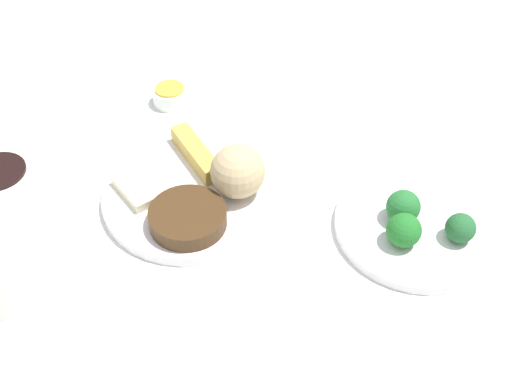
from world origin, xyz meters
The scene contains 14 objects.
tabletop centered at (0.00, 0.00, 0.01)m, with size 2.20×2.20×0.02m, color white.
main_plate centered at (-0.03, -0.04, 0.03)m, with size 0.25×0.25×0.02m, color white.
rice_scoop centered at (-0.09, 0.00, 0.07)m, with size 0.08×0.08×0.08m, color tan.
spring_roll centered at (-0.07, -0.09, 0.05)m, with size 0.12×0.03×0.03m, color gold.
crab_rangoon_wonton centered at (0.02, -0.07, 0.04)m, with size 0.07×0.07×0.01m, color beige.
stir_fry_heap centered at (0.00, 0.02, 0.05)m, with size 0.10×0.10×0.02m, color #422B15.
broccoli_plate centered at (-0.26, 0.18, 0.03)m, with size 0.22×0.22×0.01m, color white.
broccoli_floret_0 centered at (-0.25, 0.16, 0.06)m, with size 0.05×0.05×0.05m, color #256F30.
broccoli_floret_1 centered at (-0.22, 0.19, 0.06)m, with size 0.05×0.05×0.05m, color #217127.
broccoli_floret_2 centered at (-0.29, 0.23, 0.05)m, with size 0.04×0.04×0.04m, color #246130.
soy_sauce_bowl centered at (0.19, -0.19, 0.04)m, with size 0.10×0.10×0.04m, color white.
sauce_ramekin_hot_mustard centered at (-0.11, -0.26, 0.03)m, with size 0.06×0.06×0.03m, color white.
sauce_ramekin_hot_mustard_liquid centered at (-0.11, -0.26, 0.05)m, with size 0.05×0.05×0.00m, color yellow.
teacup centered at (0.24, 0.00, 0.05)m, with size 0.06×0.06×0.06m, color white.
Camera 1 is at (0.25, 0.58, 0.68)m, focal length 46.54 mm.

